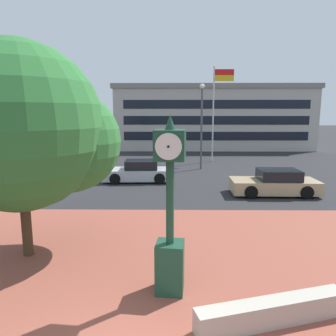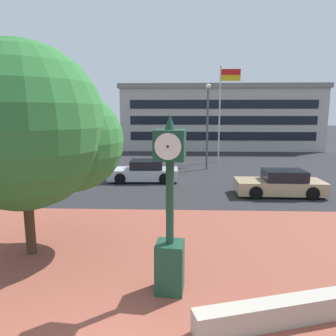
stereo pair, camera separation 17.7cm
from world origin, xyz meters
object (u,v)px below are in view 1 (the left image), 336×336
object	(u,v)px
plaza_tree	(30,130)
car_street_mid	(275,183)
street_clock	(170,218)
car_street_near	(139,172)
street_lamp_post	(202,117)
civic_building	(208,117)
flagpole_primary	(216,105)

from	to	relation	value
plaza_tree	car_street_mid	distance (m)	11.87
plaza_tree	street_clock	bearing A→B (deg)	-27.28
car_street_near	street_lamp_post	xyz separation A→B (m)	(4.11, 4.29, 3.20)
civic_building	car_street_near	bearing A→B (deg)	-106.44
car_street_near	civic_building	size ratio (longest dim) A/B	0.19
car_street_mid	civic_building	xyz separation A→B (m)	(-0.59, 25.41, 2.98)
flagpole_primary	car_street_near	bearing A→B (deg)	-125.25
civic_building	street_lamp_post	size ratio (longest dim) A/B	3.61
plaza_tree	street_lamp_post	world-z (taller)	street_lamp_post
plaza_tree	flagpole_primary	bearing A→B (deg)	67.15
street_clock	civic_building	size ratio (longest dim) A/B	0.18
civic_building	street_clock	bearing A→B (deg)	-97.71
street_clock	street_lamp_post	xyz separation A→B (m)	(2.16, 16.27, 2.01)
plaza_tree	car_street_mid	size ratio (longest dim) A/B	1.40
street_clock	car_street_near	bearing A→B (deg)	104.66
car_street_near	car_street_mid	size ratio (longest dim) A/B	0.98
car_street_mid	plaza_tree	bearing A→B (deg)	128.00
plaza_tree	car_street_mid	world-z (taller)	plaza_tree
car_street_mid	street_lamp_post	bearing A→B (deg)	23.67
flagpole_primary	street_clock	bearing A→B (deg)	-100.35
car_street_mid	civic_building	distance (m)	25.59
plaza_tree	street_lamp_post	bearing A→B (deg)	66.97
car_street_near	street_lamp_post	bearing A→B (deg)	-46.04
car_street_near	street_lamp_post	distance (m)	6.74
street_clock	car_street_near	size ratio (longest dim) A/B	0.96
street_clock	street_lamp_post	size ratio (longest dim) A/B	0.67
car_street_mid	street_lamp_post	world-z (taller)	street_lamp_post
car_street_mid	flagpole_primary	size ratio (longest dim) A/B	0.55
plaza_tree	civic_building	size ratio (longest dim) A/B	0.27
car_street_near	flagpole_primary	xyz separation A→B (m)	(5.58, 7.89, 4.11)
street_clock	street_lamp_post	bearing A→B (deg)	87.87
flagpole_primary	street_lamp_post	bearing A→B (deg)	-112.17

